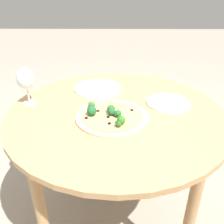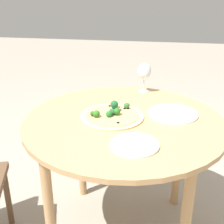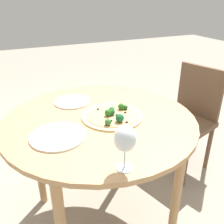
{
  "view_description": "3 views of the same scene",
  "coord_description": "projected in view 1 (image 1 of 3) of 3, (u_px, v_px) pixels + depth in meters",
  "views": [
    {
      "loc": [
        -1.05,
        0.01,
        1.35
      ],
      "look_at": [
        -0.07,
        0.02,
        0.79
      ],
      "focal_mm": 40.0,
      "sensor_mm": 36.0,
      "label": 1
    },
    {
      "loc": [
        0.16,
        -1.46,
        1.45
      ],
      "look_at": [
        -0.07,
        0.02,
        0.79
      ],
      "focal_mm": 50.0,
      "sensor_mm": 36.0,
      "label": 2
    },
    {
      "loc": [
        0.44,
        1.13,
        1.39
      ],
      "look_at": [
        -0.07,
        0.02,
        0.79
      ],
      "focal_mm": 40.0,
      "sensor_mm": 36.0,
      "label": 3
    }
  ],
  "objects": [
    {
      "name": "wine_glass",
      "position": [
        25.0,
        79.0,
        1.2
      ],
      "size": [
        0.09,
        0.09,
        0.19
      ],
      "color": "silver",
      "rests_on": "dining_table"
    },
    {
      "name": "plate_near",
      "position": [
        98.0,
        88.0,
        1.42
      ],
      "size": [
        0.27,
        0.27,
        0.01
      ],
      "color": "white",
      "rests_on": "dining_table"
    },
    {
      "name": "pizza",
      "position": [
        111.0,
        116.0,
        1.14
      ],
      "size": [
        0.33,
        0.33,
        0.06
      ],
      "color": "#DBBC89",
      "rests_on": "dining_table"
    },
    {
      "name": "plate_far",
      "position": [
        168.0,
        103.0,
        1.26
      ],
      "size": [
        0.22,
        0.22,
        0.01
      ],
      "color": "white",
      "rests_on": "dining_table"
    },
    {
      "name": "dining_table",
      "position": [
        116.0,
        127.0,
        1.25
      ],
      "size": [
        1.05,
        1.05,
        0.76
      ],
      "color": "tan",
      "rests_on": "ground_plane"
    },
    {
      "name": "ground_plane",
      "position": [
        115.0,
        216.0,
        1.57
      ],
      "size": [
        12.0,
        12.0,
        0.0
      ],
      "primitive_type": "plane",
      "color": "gray"
    }
  ]
}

